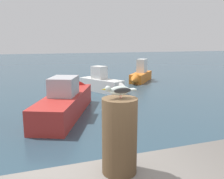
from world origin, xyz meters
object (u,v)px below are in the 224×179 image
at_px(boat_white, 104,84).
at_px(boat_red, 68,99).
at_px(boat_orange, 140,75).
at_px(mooring_post, 119,136).
at_px(seagull, 119,90).

relative_size(boat_white, boat_red, 0.60).
xyz_separation_m(boat_orange, boat_red, (-6.40, -6.20, 0.04)).
xyz_separation_m(boat_white, boat_red, (-2.75, -3.50, 0.04)).
distance_m(mooring_post, boat_orange, 15.96).
bearing_deg(boat_red, mooring_post, -95.12).
distance_m(seagull, boat_red, 8.28).
bearing_deg(mooring_post, boat_orange, 63.38).
bearing_deg(boat_red, boat_orange, 44.07).
bearing_deg(mooring_post, seagull, 179.37).
bearing_deg(boat_orange, seagull, -116.64).
xyz_separation_m(mooring_post, boat_orange, (7.12, 14.20, -1.49)).
bearing_deg(boat_white, boat_red, -128.14).
xyz_separation_m(seagull, boat_orange, (7.12, 14.20, -2.01)).
relative_size(boat_orange, boat_white, 0.97).
bearing_deg(seagull, boat_white, 73.21).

